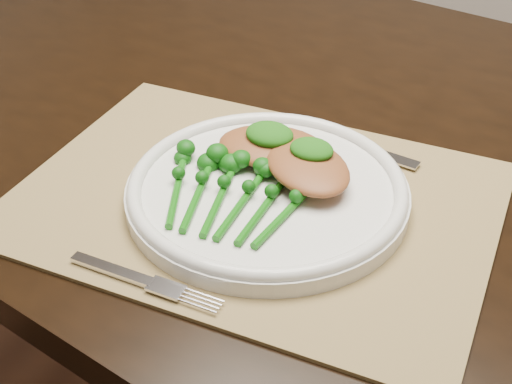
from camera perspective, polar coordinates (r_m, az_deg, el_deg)
The scene contains 10 objects.
dining_table at distance 1.16m, azimuth 3.86°, elevation -10.25°, with size 1.70×1.10×0.75m.
placemat at distance 0.77m, azimuth -0.08°, elevation -0.66°, with size 0.50×0.37×0.00m, color olive.
dinner_plate at distance 0.76m, azimuth 0.91°, elevation 0.19°, with size 0.30×0.30×0.03m.
knife at distance 0.87m, azimuth 5.77°, elevation 4.35°, with size 0.19×0.03×0.01m.
fork at distance 0.67m, azimuth -8.17°, elevation -7.32°, with size 0.16×0.02×0.00m.
chicken_fillet_left at distance 0.80m, azimuth 1.30°, elevation 3.65°, with size 0.12×0.08×0.02m, color brown.
chicken_fillet_right at distance 0.76m, azimuth 4.14°, elevation 2.09°, with size 0.12×0.08×0.02m, color brown.
pesto_dollop_left at distance 0.79m, azimuth 1.09°, elevation 4.65°, with size 0.05×0.05×0.02m, color #0F480A.
pesto_dollop_right at distance 0.76m, azimuth 4.47°, elevation 3.42°, with size 0.05×0.04×0.02m, color #0F480A.
broccolini_bundle at distance 0.73m, azimuth -2.05°, elevation -0.71°, with size 0.17×0.18×0.04m.
Camera 1 is at (0.21, -0.65, 1.21)m, focal length 50.00 mm.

